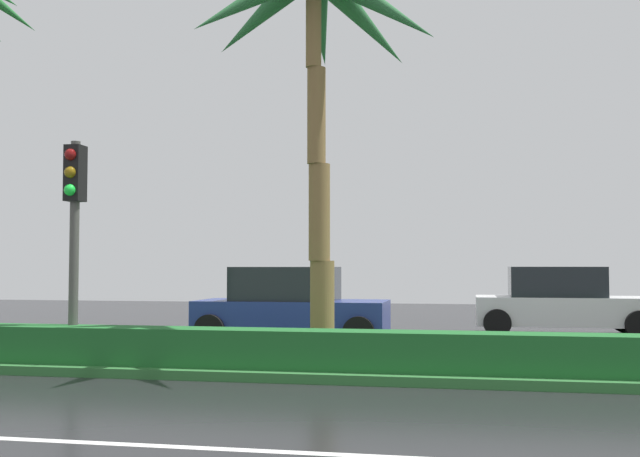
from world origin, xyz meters
TOP-DOWN VIEW (x-y plane):
  - ground_plane at (0.00, 9.00)m, footprint 90.00×42.00m
  - median_strip at (0.00, 8.00)m, footprint 85.50×4.00m
  - median_hedge at (0.00, 6.60)m, footprint 76.50×0.70m
  - palm_tree_mid_left at (-3.84, 7.78)m, footprint 4.49×4.74m
  - traffic_signal_median_left at (-7.81, 6.80)m, footprint 0.28×0.43m
  - car_in_traffic_leading at (-5.22, 11.85)m, footprint 4.30×2.02m
  - car_in_traffic_second at (1.05, 15.12)m, footprint 4.30×2.02m

SIDE VIEW (x-z plane):
  - ground_plane at x=0.00m, z-range -0.10..0.00m
  - median_strip at x=0.00m, z-range 0.00..0.15m
  - median_hedge at x=0.00m, z-range 0.15..0.75m
  - car_in_traffic_leading at x=-5.22m, z-range -0.03..1.69m
  - car_in_traffic_second at x=1.05m, z-range -0.03..1.69m
  - traffic_signal_median_left at x=-7.81m, z-range 0.85..4.58m
  - palm_tree_mid_left at x=-3.84m, z-range 2.39..9.69m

